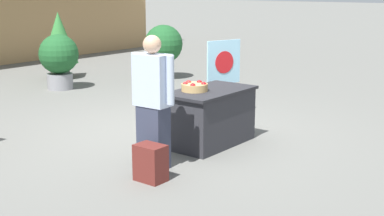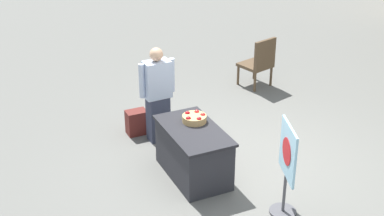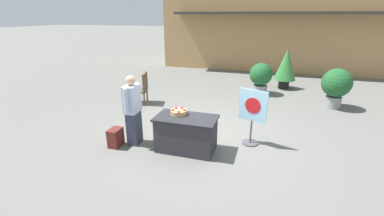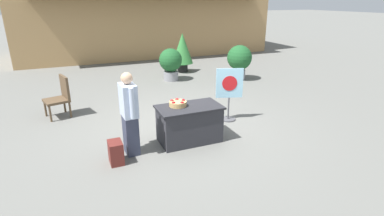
{
  "view_description": "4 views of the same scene",
  "coord_description": "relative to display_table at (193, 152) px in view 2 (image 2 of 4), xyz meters",
  "views": [
    {
      "loc": [
        -5.87,
        -5.05,
        2.16
      ],
      "look_at": [
        -0.5,
        -0.86,
        0.59
      ],
      "focal_mm": 50.0,
      "sensor_mm": 36.0,
      "label": 1
    },
    {
      "loc": [
        5.97,
        -3.69,
        4.34
      ],
      "look_at": [
        -0.39,
        -0.74,
        0.95
      ],
      "focal_mm": 50.0,
      "sensor_mm": 36.0,
      "label": 2
    },
    {
      "loc": [
        1.51,
        -5.63,
        2.81
      ],
      "look_at": [
        -0.23,
        0.01,
        0.66
      ],
      "focal_mm": 24.0,
      "sensor_mm": 36.0,
      "label": 3
    },
    {
      "loc": [
        -2.27,
        -6.12,
        2.82
      ],
      "look_at": [
        0.05,
        -0.67,
        0.65
      ],
      "focal_mm": 28.0,
      "sensor_mm": 36.0,
      "label": 4
    }
  ],
  "objects": [
    {
      "name": "poster_board",
      "position": [
        1.32,
        0.69,
        0.34
      ],
      "size": [
        0.62,
        0.36,
        1.29
      ],
      "rotation": [
        0.0,
        0.0,
        -1.9
      ],
      "color": "#4C4C51",
      "rests_on": "ground_plane"
    },
    {
      "name": "apple_basket",
      "position": [
        -0.2,
        0.11,
        0.44
      ],
      "size": [
        0.35,
        0.35,
        0.13
      ],
      "color": "tan",
      "rests_on": "display_table"
    },
    {
      "name": "backpack",
      "position": [
        -1.57,
        -0.32,
        -0.18
      ],
      "size": [
        0.24,
        0.34,
        0.42
      ],
      "color": "maroon",
      "rests_on": "ground_plane"
    },
    {
      "name": "patio_chair",
      "position": [
        -2.42,
        2.58,
        0.17
      ],
      "size": [
        0.67,
        0.67,
        1.03
      ],
      "rotation": [
        0.0,
        0.0,
        3.41
      ],
      "color": "brown",
      "rests_on": "ground_plane"
    },
    {
      "name": "display_table",
      "position": [
        0.0,
        0.0,
        0.0
      ],
      "size": [
        1.31,
        0.74,
        0.77
      ],
      "color": "#2D2D33",
      "rests_on": "ground_plane"
    },
    {
      "name": "ground_plane",
      "position": [
        0.09,
        0.86,
        -0.39
      ],
      "size": [
        120.0,
        120.0,
        0.0
      ],
      "primitive_type": "plane",
      "color": "slate"
    },
    {
      "name": "person_visitor",
      "position": [
        -1.23,
        -0.06,
        0.43
      ],
      "size": [
        0.28,
        0.61,
        1.6
      ],
      "rotation": [
        0.0,
        0.0,
        0.05
      ],
      "color": "#33384C",
      "rests_on": "ground_plane"
    }
  ]
}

